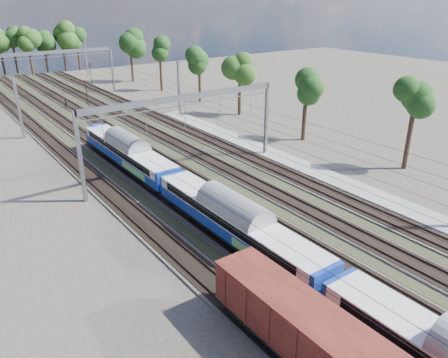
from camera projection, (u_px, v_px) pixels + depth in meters
ground at (444, 327)px, 26.39m from camera, size 220.00×220.00×0.00m
track_bed at (130, 140)px, 60.00m from camera, size 21.00×130.00×0.34m
platform at (328, 177)px, 47.74m from camera, size 3.00×70.00×0.30m
catenary at (106, 86)px, 63.47m from camera, size 25.65×130.00×9.00m
tree_belt at (74, 48)px, 90.97m from camera, size 40.03×100.14×11.85m
emu_train at (238, 219)px, 34.03m from camera, size 2.86×60.56×4.18m
freight_boxcar at (314, 339)px, 22.45m from camera, size 2.89×13.97×3.60m
worker at (66, 103)px, 77.62m from camera, size 0.45×0.66×1.78m
signal_near at (86, 91)px, 75.11m from camera, size 0.32×0.29×5.15m
signal_far at (90, 72)px, 93.84m from camera, size 0.35×0.32×5.11m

